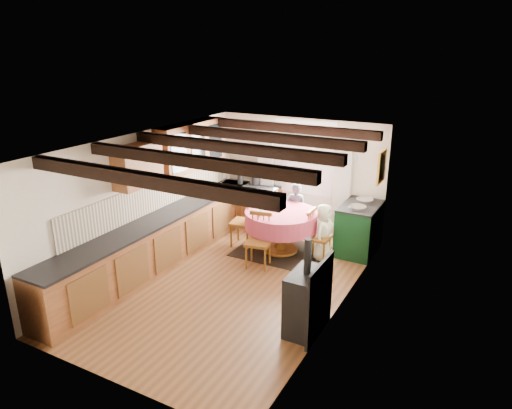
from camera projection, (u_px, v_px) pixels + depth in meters
The scene contains 40 objects.
floor at pixel (234, 283), 7.76m from camera, with size 3.60×5.50×0.00m, color brown.
ceiling at pixel (231, 142), 6.98m from camera, with size 3.60×5.50×0.00m, color white.
wall_back at pixel (300, 175), 9.66m from camera, with size 3.60×0.00×2.40m, color silver.
wall_front at pixel (104, 293), 5.08m from camera, with size 3.60×0.00×2.40m, color silver.
wall_left at pixel (145, 199), 8.17m from camera, with size 0.00×5.50×2.40m, color silver.
wall_right at pixel (341, 237), 6.57m from camera, with size 0.00×5.50×2.40m, color silver.
beam_a at pixel (142, 179), 5.34m from camera, with size 3.60×0.16×0.16m, color black.
beam_b at pixel (193, 161), 6.17m from camera, with size 3.60×0.16×0.16m, color black.
beam_c at pixel (231, 147), 7.01m from camera, with size 3.60×0.16×0.16m, color black.
beam_d at pixel (262, 137), 7.84m from camera, with size 3.60×0.16×0.16m, color black.
beam_e at pixel (286, 128), 8.68m from camera, with size 3.60×0.16×0.16m, color black.
splash_left at pixel (157, 195), 8.41m from camera, with size 0.02×4.50×0.55m, color beige.
splash_back at pixel (257, 170), 10.09m from camera, with size 1.40×0.02×0.55m, color beige.
base_cabinet_left at pixel (161, 242), 8.29m from camera, with size 0.60×5.30×0.88m, color brown.
base_cabinet_back at pixel (249, 206), 10.13m from camera, with size 1.30×0.60×0.88m, color brown.
worktop_left at pixel (161, 218), 8.13m from camera, with size 0.64×5.30×0.04m, color black.
worktop_back at pixel (249, 186), 9.96m from camera, with size 1.30×0.64×0.04m, color black.
wall_cabinet_glass at pixel (191, 146), 8.85m from camera, with size 0.34×1.80×0.90m, color brown.
wall_cabinet_solid at pixel (138, 166), 7.62m from camera, with size 0.34×0.90×0.70m, color brown.
window_frame at pixel (305, 157), 9.47m from camera, with size 1.34×0.03×1.54m, color white.
window_pane at pixel (305, 157), 9.48m from camera, with size 1.20×0.01×1.40m, color white.
curtain_left at pixel (266, 177), 9.95m from camera, with size 0.35×0.10×2.10m, color beige.
curtain_right at pixel (342, 188), 9.19m from camera, with size 0.35×0.10×2.10m, color beige.
curtain_rod at pixel (304, 129), 9.21m from camera, with size 0.03×0.03×2.00m, color black.
wall_picture at pixel (382, 167), 8.33m from camera, with size 0.04×0.50×0.60m, color gold.
wall_plate at pixel (350, 158), 9.01m from camera, with size 0.30×0.30×0.02m, color silver.
rug at pixel (281, 251), 8.93m from camera, with size 1.66×1.29×0.01m, color black.
dining_table at pixel (281, 232), 8.79m from camera, with size 1.37×1.37×0.83m, color #BB3862, non-canonical shape.
chair_near at pixel (258, 241), 8.19m from camera, with size 0.43×0.45×1.00m, color brown, non-canonical shape.
chair_left at pixel (243, 220), 9.07m from camera, with size 0.45×0.47×1.04m, color brown, non-canonical shape.
chair_right at pixel (319, 235), 8.46m from camera, with size 0.41×0.43×0.96m, color brown, non-canonical shape.
aga_range at pixel (359, 228), 8.80m from camera, with size 0.68×1.05×0.97m, color black, non-canonical shape.
cast_iron_stove at pixel (306, 286), 6.24m from camera, with size 0.42×0.69×1.39m, color black, non-canonical shape.
child_far at pixel (296, 211), 9.35m from camera, with size 0.44×0.29×1.19m, color #3E454E.
child_right at pixel (323, 232), 8.47m from camera, with size 0.52×0.34×1.07m, color white.
bowl_a at pixel (277, 207), 8.83m from camera, with size 0.20×0.20×0.05m, color silver.
bowl_b at pixel (271, 205), 8.94m from camera, with size 0.19×0.19×0.06m, color silver.
cup at pixel (260, 213), 8.45m from camera, with size 0.10×0.10×0.10m, color silver.
canister_tall at pixel (240, 178), 10.05m from camera, with size 0.14×0.14×0.24m, color #262628.
canister_wide at pixel (256, 179), 9.99m from camera, with size 0.20×0.20×0.22m, color #262628.
Camera 1 is at (3.59, -5.91, 3.77)m, focal length 32.43 mm.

